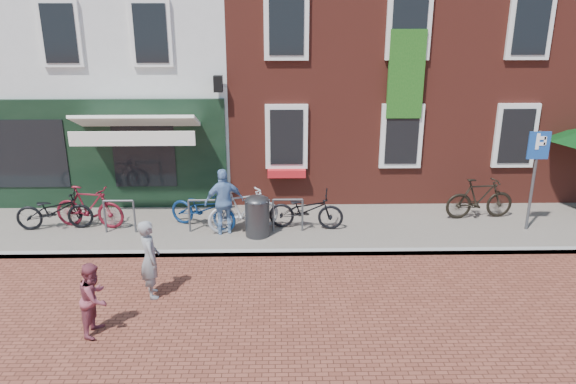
{
  "coord_description": "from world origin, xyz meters",
  "views": [
    {
      "loc": [
        0.26,
        -11.32,
        5.46
      ],
      "look_at": [
        0.5,
        1.09,
        1.13
      ],
      "focal_mm": 35.13,
      "sensor_mm": 36.0,
      "label": 1
    }
  ],
  "objects_px": {
    "boy": "(94,298)",
    "bicycle_3": "(244,210)",
    "bicycle_0": "(54,210)",
    "bicycle_2": "(203,209)",
    "cafe_person": "(224,202)",
    "bicycle_4": "(306,210)",
    "woman": "(150,259)",
    "parking_sign": "(536,163)",
    "bicycle_5": "(480,198)",
    "litter_bin": "(257,214)",
    "bicycle_1": "(89,207)"
  },
  "relations": [
    {
      "from": "bicycle_4",
      "to": "bicycle_2",
      "type": "bearing_deg",
      "value": 94.31
    },
    {
      "from": "parking_sign",
      "to": "bicycle_0",
      "type": "bearing_deg",
      "value": 178.71
    },
    {
      "from": "bicycle_2",
      "to": "bicycle_3",
      "type": "relative_size",
      "value": 1.03
    },
    {
      "from": "litter_bin",
      "to": "bicycle_1",
      "type": "xyz_separation_m",
      "value": [
        -4.09,
        0.58,
        -0.02
      ]
    },
    {
      "from": "parking_sign",
      "to": "bicycle_1",
      "type": "bearing_deg",
      "value": 178.14
    },
    {
      "from": "boy",
      "to": "cafe_person",
      "type": "distance_m",
      "value": 4.42
    },
    {
      "from": "woman",
      "to": "bicycle_1",
      "type": "relative_size",
      "value": 0.88
    },
    {
      "from": "litter_bin",
      "to": "parking_sign",
      "type": "height_order",
      "value": "parking_sign"
    },
    {
      "from": "boy",
      "to": "bicycle_3",
      "type": "distance_m",
      "value": 4.74
    },
    {
      "from": "parking_sign",
      "to": "boy",
      "type": "relative_size",
      "value": 1.88
    },
    {
      "from": "cafe_person",
      "to": "bicycle_1",
      "type": "relative_size",
      "value": 0.91
    },
    {
      "from": "bicycle_4",
      "to": "bicycle_5",
      "type": "height_order",
      "value": "bicycle_5"
    },
    {
      "from": "litter_bin",
      "to": "cafe_person",
      "type": "bearing_deg",
      "value": 168.68
    },
    {
      "from": "cafe_person",
      "to": "woman",
      "type": "bearing_deg",
      "value": 48.56
    },
    {
      "from": "litter_bin",
      "to": "bicycle_4",
      "type": "xyz_separation_m",
      "value": [
        1.16,
        0.42,
        -0.07
      ]
    },
    {
      "from": "parking_sign",
      "to": "bicycle_3",
      "type": "xyz_separation_m",
      "value": [
        -6.86,
        0.07,
        -1.15
      ]
    },
    {
      "from": "litter_bin",
      "to": "woman",
      "type": "relative_size",
      "value": 0.68
    },
    {
      "from": "bicycle_0",
      "to": "bicycle_2",
      "type": "relative_size",
      "value": 1.0
    },
    {
      "from": "bicycle_2",
      "to": "woman",
      "type": "bearing_deg",
      "value": -165.89
    },
    {
      "from": "cafe_person",
      "to": "bicycle_4",
      "type": "relative_size",
      "value": 0.88
    },
    {
      "from": "bicycle_1",
      "to": "bicycle_2",
      "type": "distance_m",
      "value": 2.76
    },
    {
      "from": "litter_bin",
      "to": "cafe_person",
      "type": "height_order",
      "value": "cafe_person"
    },
    {
      "from": "bicycle_0",
      "to": "bicycle_2",
      "type": "xyz_separation_m",
      "value": [
        3.57,
        0.04,
        0.0
      ]
    },
    {
      "from": "woman",
      "to": "bicycle_5",
      "type": "xyz_separation_m",
      "value": [
        7.53,
        3.61,
        -0.15
      ]
    },
    {
      "from": "parking_sign",
      "to": "bicycle_2",
      "type": "xyz_separation_m",
      "value": [
        -7.86,
        0.29,
        -1.2
      ]
    },
    {
      "from": "bicycle_5",
      "to": "bicycle_3",
      "type": "bearing_deg",
      "value": 91.5
    },
    {
      "from": "woman",
      "to": "bicycle_3",
      "type": "bearing_deg",
      "value": -49.67
    },
    {
      "from": "bicycle_4",
      "to": "parking_sign",
      "type": "bearing_deg",
      "value": -85.26
    },
    {
      "from": "litter_bin",
      "to": "bicycle_0",
      "type": "relative_size",
      "value": 0.59
    },
    {
      "from": "litter_bin",
      "to": "bicycle_5",
      "type": "height_order",
      "value": "litter_bin"
    },
    {
      "from": "boy",
      "to": "cafe_person",
      "type": "xyz_separation_m",
      "value": [
        1.84,
        4.01,
        0.25
      ]
    },
    {
      "from": "bicycle_3",
      "to": "bicycle_5",
      "type": "bearing_deg",
      "value": -102.06
    },
    {
      "from": "bicycle_3",
      "to": "bicycle_2",
      "type": "bearing_deg",
      "value": 58.67
    },
    {
      "from": "boy",
      "to": "bicycle_1",
      "type": "bearing_deg",
      "value": 24.72
    },
    {
      "from": "bicycle_0",
      "to": "bicycle_3",
      "type": "distance_m",
      "value": 4.57
    },
    {
      "from": "bicycle_0",
      "to": "bicycle_3",
      "type": "bearing_deg",
      "value": -97.55
    },
    {
      "from": "cafe_person",
      "to": "bicycle_2",
      "type": "height_order",
      "value": "cafe_person"
    },
    {
      "from": "bicycle_3",
      "to": "cafe_person",
      "type": "bearing_deg",
      "value": 89.97
    },
    {
      "from": "boy",
      "to": "parking_sign",
      "type": "bearing_deg",
      "value": -59.55
    },
    {
      "from": "cafe_person",
      "to": "bicycle_4",
      "type": "xyz_separation_m",
      "value": [
        1.95,
        0.27,
        -0.32
      ]
    },
    {
      "from": "bicycle_2",
      "to": "bicycle_3",
      "type": "xyz_separation_m",
      "value": [
        1.0,
        -0.22,
        0.05
      ]
    },
    {
      "from": "woman",
      "to": "bicycle_4",
      "type": "height_order",
      "value": "woman"
    },
    {
      "from": "bicycle_0",
      "to": "bicycle_4",
      "type": "height_order",
      "value": "same"
    },
    {
      "from": "bicycle_4",
      "to": "boy",
      "type": "bearing_deg",
      "value": 145.24
    },
    {
      "from": "woman",
      "to": "bicycle_2",
      "type": "xyz_separation_m",
      "value": [
        0.6,
        3.14,
        -0.2
      ]
    },
    {
      "from": "bicycle_5",
      "to": "cafe_person",
      "type": "bearing_deg",
      "value": 92.37
    },
    {
      "from": "bicycle_1",
      "to": "bicycle_5",
      "type": "xyz_separation_m",
      "value": [
        9.68,
        0.42,
        0.0
      ]
    },
    {
      "from": "bicycle_0",
      "to": "bicycle_2",
      "type": "height_order",
      "value": "same"
    },
    {
      "from": "parking_sign",
      "to": "bicycle_3",
      "type": "height_order",
      "value": "parking_sign"
    },
    {
      "from": "bicycle_0",
      "to": "bicycle_5",
      "type": "bearing_deg",
      "value": -92.45
    }
  ]
}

